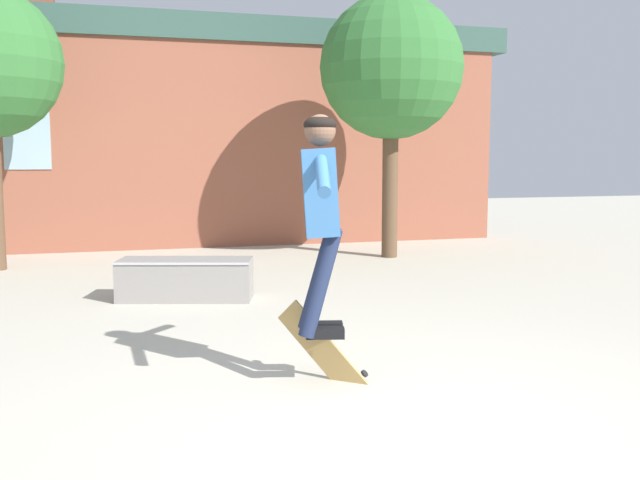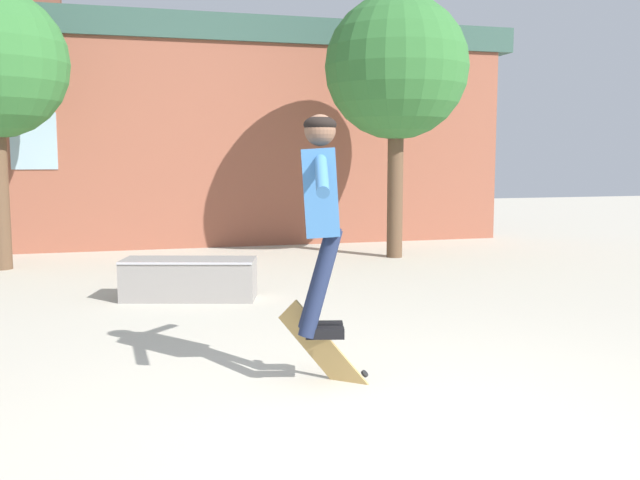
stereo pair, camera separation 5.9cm
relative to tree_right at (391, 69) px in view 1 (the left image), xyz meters
name	(u,v)px [view 1 (the left image)]	position (x,y,z in m)	size (l,w,h in m)	color
ground_plane	(384,430)	(-2.66, -6.56, -2.87)	(40.00, 40.00, 0.00)	beige
building_backdrop	(196,126)	(-2.70, 2.13, -0.80)	(11.45, 0.52, 5.31)	#93513D
tree_right	(391,69)	(0.00, 0.00, 0.00)	(2.17, 2.17, 3.97)	brown
skate_ledge	(186,279)	(-3.37, -2.45, -2.64)	(1.52, 0.90, 0.45)	gray
skater	(320,204)	(-2.78, -5.65, -1.63)	(0.39, 1.27, 1.49)	teal
skateboard_flipping	(327,355)	(-2.70, -5.56, -2.70)	(0.59, 0.51, 0.75)	#AD894C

